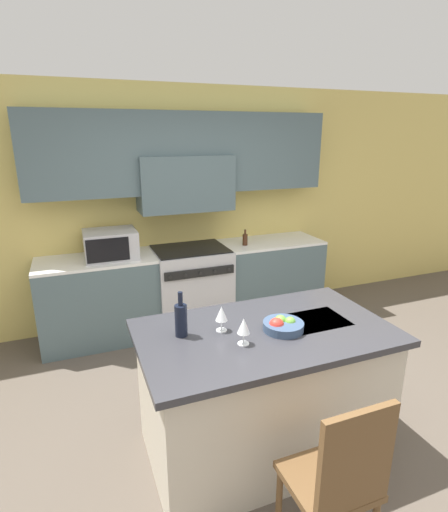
{
  "coord_description": "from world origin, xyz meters",
  "views": [
    {
      "loc": [
        -1.21,
        -2.19,
        2.17
      ],
      "look_at": [
        -0.05,
        0.79,
        1.19
      ],
      "focal_mm": 28.0,
      "sensor_mm": 36.0,
      "label": 1
    }
  ],
  "objects_px": {
    "fruit_bowl": "(282,325)",
    "wine_bottle": "(181,319)",
    "oil_bottle_on_counter": "(245,239)",
    "island_chair": "(339,478)",
    "microwave": "(111,244)",
    "wine_glass_near": "(244,327)",
    "range_stove": "(191,287)",
    "wine_glass_far": "(221,314)"
  },
  "relations": [
    {
      "from": "fruit_bowl",
      "to": "wine_bottle",
      "type": "bearing_deg",
      "value": 165.38
    },
    {
      "from": "wine_bottle",
      "to": "oil_bottle_on_counter",
      "type": "height_order",
      "value": "wine_bottle"
    },
    {
      "from": "island_chair",
      "to": "wine_bottle",
      "type": "distance_m",
      "value": 1.22
    },
    {
      "from": "microwave",
      "to": "wine_glass_near",
      "type": "relative_size",
      "value": 3.08
    },
    {
      "from": "island_chair",
      "to": "wine_glass_near",
      "type": "relative_size",
      "value": 5.94
    },
    {
      "from": "range_stove",
      "to": "wine_bottle",
      "type": "height_order",
      "value": "wine_bottle"
    },
    {
      "from": "wine_bottle",
      "to": "fruit_bowl",
      "type": "relative_size",
      "value": 1.12
    },
    {
      "from": "microwave",
      "to": "island_chair",
      "type": "bearing_deg",
      "value": -75.99
    },
    {
      "from": "island_chair",
      "to": "wine_glass_far",
      "type": "bearing_deg",
      "value": 104.32
    },
    {
      "from": "wine_bottle",
      "to": "oil_bottle_on_counter",
      "type": "xyz_separation_m",
      "value": [
        1.28,
        1.87,
        -0.06
      ]
    },
    {
      "from": "range_stove",
      "to": "microwave",
      "type": "relative_size",
      "value": 1.77
    },
    {
      "from": "range_stove",
      "to": "wine_glass_far",
      "type": "distance_m",
      "value": 2.07
    },
    {
      "from": "range_stove",
      "to": "wine_glass_near",
      "type": "bearing_deg",
      "value": -98.13
    },
    {
      "from": "island_chair",
      "to": "oil_bottle_on_counter",
      "type": "bearing_deg",
      "value": 74.85
    },
    {
      "from": "range_stove",
      "to": "wine_glass_far",
      "type": "xyz_separation_m",
      "value": [
        -0.37,
        -1.95,
        0.59
      ]
    },
    {
      "from": "fruit_bowl",
      "to": "wine_glass_far",
      "type": "bearing_deg",
      "value": 160.43
    },
    {
      "from": "wine_bottle",
      "to": "wine_glass_far",
      "type": "bearing_deg",
      "value": -7.11
    },
    {
      "from": "range_stove",
      "to": "microwave",
      "type": "xyz_separation_m",
      "value": [
        -0.86,
        0.02,
        0.6
      ]
    },
    {
      "from": "wine_bottle",
      "to": "wine_glass_near",
      "type": "relative_size",
      "value": 1.73
    },
    {
      "from": "microwave",
      "to": "wine_glass_near",
      "type": "xyz_separation_m",
      "value": [
        0.55,
        -2.18,
        -0.01
      ]
    },
    {
      "from": "wine_glass_near",
      "to": "fruit_bowl",
      "type": "xyz_separation_m",
      "value": [
        0.31,
        0.08,
        -0.08
      ]
    },
    {
      "from": "island_chair",
      "to": "wine_bottle",
      "type": "height_order",
      "value": "wine_bottle"
    },
    {
      "from": "range_stove",
      "to": "fruit_bowl",
      "type": "xyz_separation_m",
      "value": [
        0.0,
        -2.09,
        0.5
      ]
    },
    {
      "from": "island_chair",
      "to": "wine_glass_near",
      "type": "distance_m",
      "value": 0.92
    },
    {
      "from": "microwave",
      "to": "wine_glass_near",
      "type": "bearing_deg",
      "value": -75.88
    },
    {
      "from": "island_chair",
      "to": "wine_glass_far",
      "type": "relative_size",
      "value": 5.94
    },
    {
      "from": "range_stove",
      "to": "wine_bottle",
      "type": "relative_size",
      "value": 3.15
    },
    {
      "from": "fruit_bowl",
      "to": "wine_glass_near",
      "type": "bearing_deg",
      "value": -166.14
    },
    {
      "from": "oil_bottle_on_counter",
      "to": "fruit_bowl",
      "type": "bearing_deg",
      "value": -107.62
    },
    {
      "from": "wine_bottle",
      "to": "fruit_bowl",
      "type": "height_order",
      "value": "wine_bottle"
    },
    {
      "from": "range_stove",
      "to": "wine_glass_near",
      "type": "xyz_separation_m",
      "value": [
        -0.31,
        -2.16,
        0.59
      ]
    },
    {
      "from": "microwave",
      "to": "island_chair",
      "type": "height_order",
      "value": "microwave"
    },
    {
      "from": "wine_glass_near",
      "to": "wine_glass_far",
      "type": "distance_m",
      "value": 0.22
    },
    {
      "from": "range_stove",
      "to": "wine_glass_far",
      "type": "height_order",
      "value": "wine_glass_far"
    },
    {
      "from": "island_chair",
      "to": "fruit_bowl",
      "type": "height_order",
      "value": "fruit_bowl"
    },
    {
      "from": "fruit_bowl",
      "to": "oil_bottle_on_counter",
      "type": "bearing_deg",
      "value": 72.38
    },
    {
      "from": "wine_glass_near",
      "to": "island_chair",
      "type": "bearing_deg",
      "value": -76.34
    },
    {
      "from": "microwave",
      "to": "oil_bottle_on_counter",
      "type": "bearing_deg",
      "value": -2.54
    },
    {
      "from": "wine_glass_far",
      "to": "fruit_bowl",
      "type": "bearing_deg",
      "value": -19.57
    },
    {
      "from": "microwave",
      "to": "wine_bottle",
      "type": "bearing_deg",
      "value": -83.38
    },
    {
      "from": "microwave",
      "to": "wine_glass_far",
      "type": "relative_size",
      "value": 3.08
    },
    {
      "from": "range_stove",
      "to": "island_chair",
      "type": "height_order",
      "value": "island_chair"
    }
  ]
}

